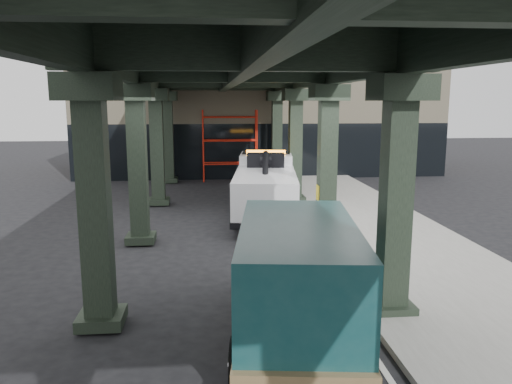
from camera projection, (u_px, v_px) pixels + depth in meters
ground at (252, 260)px, 14.31m from camera, size 90.00×90.00×0.00m
sidewalk at (381, 235)px, 16.68m from camera, size 5.00×40.00×0.15m
lane_stripe at (298, 239)px, 16.43m from camera, size 0.12×38.00×0.01m
viaduct at (233, 69)px, 15.25m from camera, size 7.40×32.00×6.40m
building at (256, 108)px, 33.36m from camera, size 22.00×10.00×8.00m
scaffolding at (230, 144)px, 28.27m from camera, size 3.08×0.88×4.00m
tow_truck at (266, 184)px, 19.74m from camera, size 3.05×7.99×2.56m
towed_van at (297, 275)px, 9.49m from camera, size 2.87×5.90×2.30m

